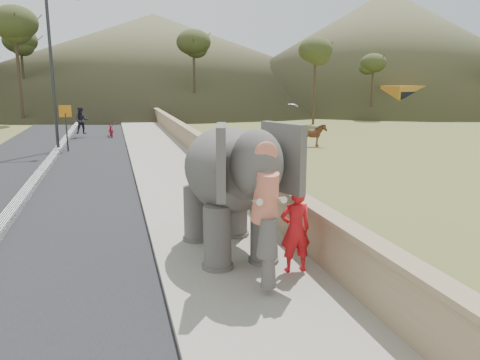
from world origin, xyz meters
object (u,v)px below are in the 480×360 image
cow (312,136)px  elephant_and_man (228,187)px  motorcyclist (98,125)px  lamppost (57,55)px

cow → elephant_and_man: size_ratio=0.39×
cow → motorcyclist: (-11.60, 7.79, 0.14)m
lamppost → elephant_and_man: size_ratio=2.06×
lamppost → motorcyclist: (1.56, 5.86, -4.10)m
lamppost → motorcyclist: 7.32m
lamppost → motorcyclist: lamppost is taller
cow → elephant_and_man: 17.11m
cow → lamppost: bearing=80.9°
lamppost → elephant_and_man: (4.71, -16.79, -3.37)m
lamppost → elephant_and_man: bearing=-74.3°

